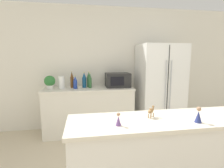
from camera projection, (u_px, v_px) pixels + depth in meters
wall_back at (113, 68)px, 3.80m from camera, size 8.00×0.06×2.55m
back_counter at (89, 110)px, 3.51m from camera, size 1.75×0.63×0.92m
refrigerator at (159, 88)px, 3.62m from camera, size 0.87×0.72×1.77m
bar_counter at (173, 161)px, 1.78m from camera, size 2.09×0.55×0.93m
potted_plant at (50, 82)px, 3.30m from camera, size 0.20×0.20×0.25m
paper_towel_roll at (61, 82)px, 3.35m from camera, size 0.12×0.12×0.24m
microwave at (118, 80)px, 3.53m from camera, size 0.48×0.37×0.28m
back_bottle_0 at (84, 80)px, 3.46m from camera, size 0.08×0.08×0.31m
back_bottle_1 at (72, 80)px, 3.43m from camera, size 0.06×0.06×0.33m
back_bottle_2 at (89, 80)px, 3.49m from camera, size 0.07×0.07×0.31m
back_bottle_3 at (90, 81)px, 3.42m from camera, size 0.07×0.07×0.30m
back_bottle_4 at (75, 83)px, 3.33m from camera, size 0.08×0.08×0.25m
camel_figurine at (151, 111)px, 1.70m from camera, size 0.09×0.08×0.11m
wise_man_figurine_blue at (118, 120)px, 1.51m from camera, size 0.05×0.05×0.12m
wise_man_figurine_crimson at (198, 116)px, 1.58m from camera, size 0.06×0.06×0.15m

